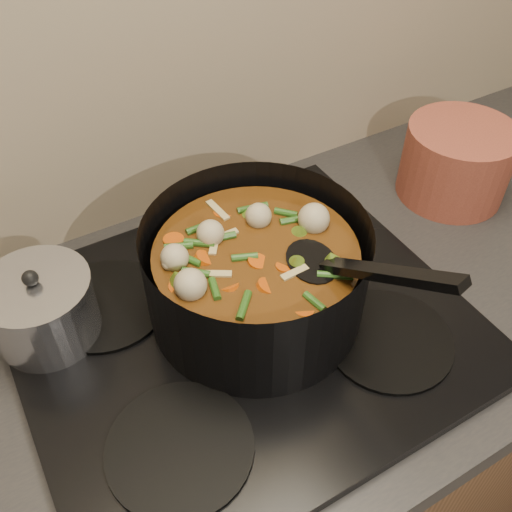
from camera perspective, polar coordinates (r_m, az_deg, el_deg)
counter at (r=1.23m, az=-0.90°, el=-20.57°), size 2.64×0.64×0.91m
stovetop at (r=0.83m, az=-1.25°, el=-7.04°), size 0.62×0.54×0.03m
stockpot at (r=0.79m, az=0.05°, el=-1.86°), size 0.31×0.40×0.23m
saucepan at (r=0.83m, az=-20.58°, el=-4.93°), size 0.15×0.15×0.12m
terracotta_crock at (r=1.10m, az=19.37°, el=8.86°), size 0.25×0.25×0.13m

